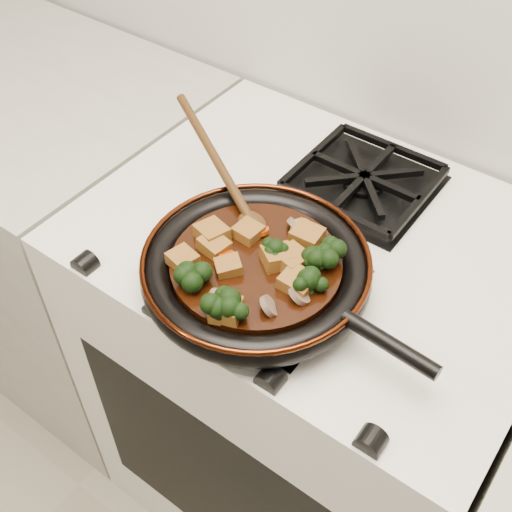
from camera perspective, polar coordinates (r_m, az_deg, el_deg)
The scene contains 32 objects.
stove at distance 1.40m, azimuth 4.35°, elevation -11.16°, with size 0.76×0.60×0.90m, color white.
burner_grate_front at distance 0.96m, azimuth 1.28°, elevation -1.93°, with size 0.23×0.23×0.03m, color black, non-canonical shape.
burner_grate_back at distance 1.13m, azimuth 9.56°, elevation 6.63°, with size 0.23×0.23×0.03m, color black, non-canonical shape.
skillet at distance 0.93m, azimuth 0.10°, elevation -1.18°, with size 0.46×0.34×0.05m.
braising_sauce at distance 0.92m, azimuth 0.00°, elevation -0.90°, with size 0.25×0.25×0.02m, color black.
tofu_cube_0 at distance 0.85m, azimuth -2.68°, elevation -4.81°, with size 0.04×0.04×0.02m, color #8D5B20.
tofu_cube_1 at distance 0.91m, azimuth 3.16°, elevation -0.31°, with size 0.04×0.04×0.02m, color #8D5B20.
tofu_cube_2 at distance 0.91m, azimuth 1.98°, elevation -0.12°, with size 0.04×0.04×0.02m, color #8D5B20.
tofu_cube_3 at distance 0.92m, azimuth -6.54°, elevation -0.30°, with size 0.04×0.04×0.02m, color #8D5B20.
tofu_cube_4 at distance 0.93m, azimuth -3.77°, elevation 0.91°, with size 0.04×0.03×0.02m, color #8D5B20.
tofu_cube_5 at distance 0.95m, azimuth -0.71°, elevation 2.14°, with size 0.04×0.04×0.02m, color #8D5B20.
tofu_cube_6 at distance 0.88m, azimuth 3.68°, elevation -2.33°, with size 0.04×0.04×0.02m, color #8D5B20.
tofu_cube_7 at distance 0.90m, azimuth -2.45°, elevation -0.97°, with size 0.04×0.03×0.02m, color #8D5B20.
tofu_cube_8 at distance 0.94m, azimuth 4.54°, elevation 1.78°, with size 0.04×0.04×0.02m, color #8D5B20.
tofu_cube_9 at distance 0.95m, azimuth -3.95°, elevation 2.02°, with size 0.04×0.04×0.02m, color #8D5B20.
broccoli_floret_0 at distance 0.85m, azimuth -3.13°, elevation -4.48°, with size 0.06×0.06×0.05m, color black, non-canonical shape.
broccoli_floret_1 at distance 0.87m, azimuth 4.82°, elevation -2.74°, with size 0.06×0.06×0.05m, color black, non-canonical shape.
broccoli_floret_2 at distance 0.92m, azimuth 1.58°, elevation 0.20°, with size 0.06×0.06×0.05m, color black, non-canonical shape.
broccoli_floret_3 at distance 0.91m, azimuth 6.26°, elevation 0.10°, with size 0.06×0.06×0.06m, color black, non-canonical shape.
broccoli_floret_4 at distance 0.91m, azimuth 5.72°, elevation -0.47°, with size 0.06×0.06×0.05m, color black, non-canonical shape.
broccoli_floret_5 at distance 0.88m, azimuth -5.69°, elevation -1.78°, with size 0.06×0.06×0.06m, color black, non-canonical shape.
broccoli_floret_6 at distance 0.85m, azimuth -1.70°, elevation -4.48°, with size 0.06×0.06×0.05m, color black, non-canonical shape.
carrot_coin_0 at distance 0.96m, azimuth 0.21°, elevation 2.33°, with size 0.03×0.03×0.01m, color #BC3B05.
carrot_coin_1 at distance 0.91m, azimuth -2.25°, elevation -0.80°, with size 0.03×0.03×0.01m, color #BC3B05.
carrot_coin_2 at distance 0.91m, azimuth 5.02°, elevation -0.42°, with size 0.03×0.03×0.01m, color #BC3B05.
carrot_coin_3 at distance 0.92m, azimuth -2.61°, elevation -0.01°, with size 0.03×0.03×0.01m, color #BC3B05.
mushroom_slice_0 at distance 0.86m, azimuth -3.26°, elevation -3.81°, with size 0.03×0.03×0.01m, color #7F6049.
mushroom_slice_1 at distance 0.96m, azimuth 4.10°, elevation 2.37°, with size 0.03×0.03×0.01m, color #7F6049.
mushroom_slice_2 at distance 0.85m, azimuth 1.17°, elevation -4.47°, with size 0.03×0.03×0.01m, color #7F6049.
mushroom_slice_3 at distance 0.87m, azimuth 3.89°, elevation -3.43°, with size 0.03×0.03×0.01m, color #7F6049.
mushroom_slice_4 at distance 0.96m, azimuth 3.66°, elevation 2.68°, with size 0.03×0.03×0.01m, color #7F6049.
wooden_spoon at distance 1.01m, azimuth -2.45°, elevation 6.63°, with size 0.17×0.10×0.28m.
Camera 1 is at (0.36, 1.02, 1.63)m, focal length 45.00 mm.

